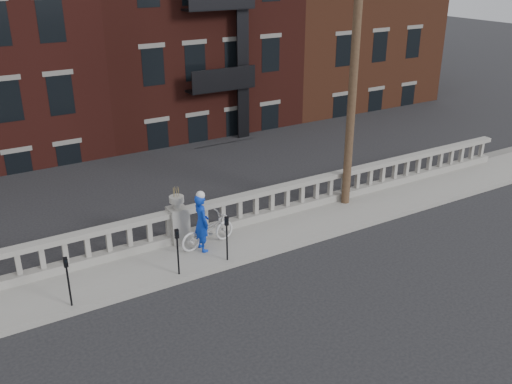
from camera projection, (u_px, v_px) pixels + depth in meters
ground at (244, 309)px, 14.31m from camera, size 120.00×120.00×0.00m
sidewalk at (192, 256)px, 16.65m from camera, size 32.00×2.20×0.15m
balustrade at (178, 226)px, 17.18m from camera, size 28.00×0.34×1.03m
planter_pedestal at (178, 220)px, 17.10m from camera, size 0.55×0.55×1.76m
lower_level at (46, 62)px, 31.73m from camera, size 80.00×44.00×20.80m
utility_pole at (355, 56)px, 18.07m from camera, size 1.60×0.28×10.00m
parking_meter_c at (68, 276)px, 13.86m from camera, size 0.10×0.09×1.36m
parking_meter_d at (177, 247)px, 15.24m from camera, size 0.10×0.09×1.36m
parking_meter_e at (227, 233)px, 15.95m from camera, size 0.10×0.09×1.36m
bicycle at (207, 231)px, 16.92m from camera, size 1.89×0.89×0.96m
cyclist at (202, 223)px, 16.52m from camera, size 0.44×0.66×1.76m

